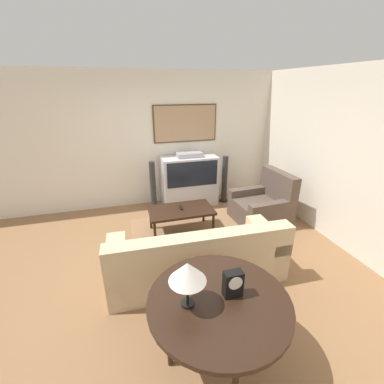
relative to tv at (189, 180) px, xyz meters
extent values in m
plane|color=#8E6642|center=(-0.70, -1.79, -0.54)|extent=(12.00, 12.00, 0.00)
cube|color=silver|center=(-0.70, 0.34, 0.81)|extent=(12.00, 0.06, 2.70)
cube|color=#4C381E|center=(0.00, 0.29, 1.14)|extent=(1.33, 0.03, 0.75)
cube|color=tan|center=(0.00, 0.28, 1.14)|extent=(1.28, 0.01, 0.70)
cube|color=silver|center=(1.93, -1.79, 0.81)|extent=(0.06, 12.00, 2.70)
cube|color=#99704C|center=(-0.34, -1.21, -0.54)|extent=(1.94, 1.56, 0.01)
cube|color=silver|center=(0.00, 0.00, -0.30)|extent=(1.15, 0.52, 0.48)
cube|color=silver|center=(0.00, 0.00, 0.22)|extent=(1.15, 0.52, 0.58)
cube|color=black|center=(0.00, -0.26, 0.22)|extent=(1.04, 0.01, 0.51)
cube|color=#9E9EA3|center=(0.00, 0.00, 0.56)|extent=(0.52, 0.28, 0.09)
cube|color=#CCB289|center=(-0.51, -2.23, -0.34)|extent=(2.30, 0.92, 0.41)
cube|color=#CCB289|center=(-0.52, -2.55, 0.07)|extent=(2.28, 0.29, 0.40)
cube|color=#CCB289|center=(0.50, -2.26, -0.26)|extent=(0.27, 0.86, 0.57)
cube|color=#CCB289|center=(-1.53, -2.20, -0.26)|extent=(0.27, 0.86, 0.57)
cube|color=gray|center=(-0.01, -2.43, 0.04)|extent=(0.36, 0.13, 0.34)
cube|color=gray|center=(-1.03, -2.40, 0.04)|extent=(0.36, 0.13, 0.34)
cube|color=brown|center=(1.07, -1.12, -0.34)|extent=(0.96, 0.95, 0.41)
cube|color=brown|center=(1.44, -1.09, 0.14)|extent=(0.23, 0.91, 0.54)
cube|color=brown|center=(1.05, -0.75, -0.27)|extent=(0.92, 0.22, 0.55)
cube|color=brown|center=(1.09, -1.48, -0.27)|extent=(0.92, 0.22, 0.55)
cube|color=black|center=(-0.45, -1.11, -0.11)|extent=(1.09, 0.62, 0.04)
cylinder|color=black|center=(-0.95, -1.37, -0.34)|extent=(0.04, 0.04, 0.41)
cylinder|color=black|center=(0.05, -1.37, -0.34)|extent=(0.04, 0.04, 0.41)
cylinder|color=black|center=(-0.95, -0.85, -0.34)|extent=(0.04, 0.04, 0.41)
cylinder|color=black|center=(0.05, -0.85, -0.34)|extent=(0.04, 0.04, 0.41)
cylinder|color=black|center=(-0.67, -3.41, 0.17)|extent=(1.22, 1.22, 0.04)
cube|color=black|center=(-0.67, -3.41, 0.11)|extent=(1.04, 0.49, 0.08)
cylinder|color=black|center=(-1.10, -3.35, -0.20)|extent=(0.05, 0.05, 0.69)
cylinder|color=black|center=(-0.24, -3.35, -0.20)|extent=(0.05, 0.05, 0.69)
cylinder|color=black|center=(-0.67, -3.81, -0.20)|extent=(0.05, 0.05, 0.69)
cylinder|color=black|center=(-0.94, -3.40, 0.20)|extent=(0.11, 0.11, 0.02)
cylinder|color=black|center=(-0.94, -3.40, 0.39)|extent=(0.02, 0.02, 0.36)
cone|color=silver|center=(-0.94, -3.40, 0.52)|extent=(0.30, 0.30, 0.17)
cube|color=black|center=(-0.55, -3.40, 0.31)|extent=(0.16, 0.09, 0.24)
cylinder|color=white|center=(-0.55, -3.45, 0.35)|extent=(0.12, 0.01, 0.12)
cube|color=black|center=(-0.44, -1.07, -0.08)|extent=(0.05, 0.16, 0.02)
cylinder|color=black|center=(-0.78, -0.06, -0.53)|extent=(0.20, 0.20, 0.02)
cylinder|color=#2D2D2D|center=(-0.78, -0.06, -0.03)|extent=(0.12, 0.12, 1.03)
cylinder|color=black|center=(0.78, -0.06, -0.53)|extent=(0.20, 0.20, 0.02)
cylinder|color=#2D2D2D|center=(0.78, -0.06, -0.03)|extent=(0.12, 0.12, 1.03)
camera|label=1|loc=(-1.34, -4.94, 1.85)|focal=24.00mm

